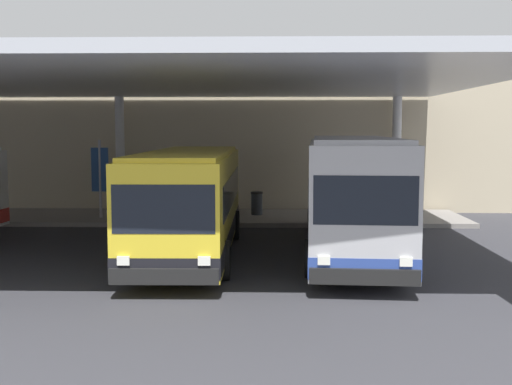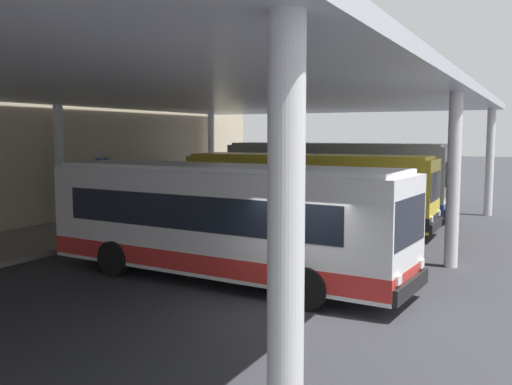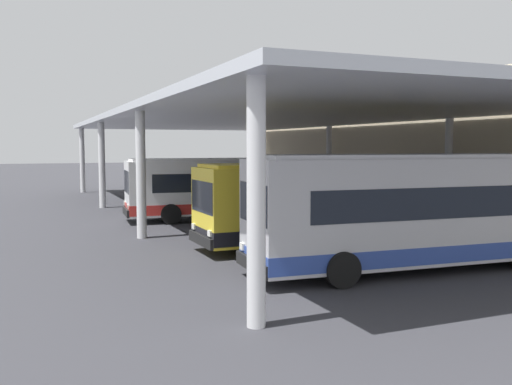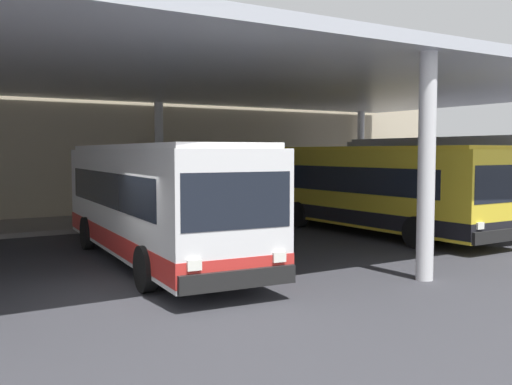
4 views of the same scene
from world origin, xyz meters
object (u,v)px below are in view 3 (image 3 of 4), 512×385
bus_nearest_bay (228,187)px  bus_second_bay (331,202)px  bus_middle_bay (426,210)px  bench_waiting (474,216)px  banner_sign (405,182)px

bus_nearest_bay → bus_second_bay: size_ratio=1.01×
bus_middle_bay → bench_waiting: bus_middle_bay is taller
bus_second_bay → banner_sign: 8.39m
bus_middle_bay → banner_sign: 11.54m
bus_second_bay → bench_waiting: bus_second_bay is taller
bench_waiting → banner_sign: size_ratio=0.56×
bus_nearest_bay → bus_middle_bay: size_ratio=0.93×
bus_second_bay → banner_sign: size_ratio=3.30×
bus_second_bay → bus_middle_bay: size_ratio=0.92×
bus_second_bay → bus_middle_bay: (4.90, 0.48, 0.19)m
banner_sign → bus_nearest_bay: bearing=-117.9°
bus_middle_bay → bench_waiting: (-5.63, 7.40, -1.18)m
bus_nearest_bay → banner_sign: bearing=62.1°
bus_nearest_bay → bus_second_bay: same height
bus_nearest_bay → bus_middle_bay: bearing=6.2°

